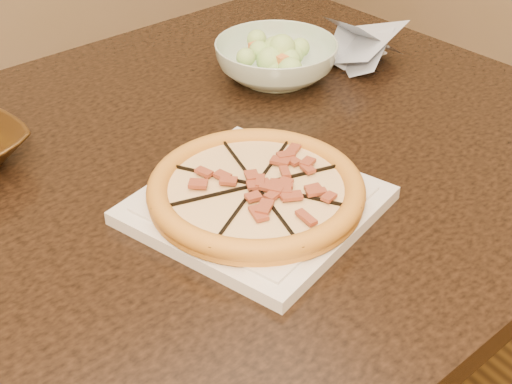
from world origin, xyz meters
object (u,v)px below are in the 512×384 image
Objects in this scene: dining_table at (136,245)px; plate at (256,204)px; salad_bowl at (276,61)px; pizza at (256,189)px.

plate is (0.12, -0.13, 0.10)m from dining_table.
pizza is at bearing -129.73° from salad_bowl.
plate is 1.63× the size of salad_bowl.
dining_table is at bearing 130.74° from plate.
dining_table is 0.22m from pizza.
salad_bowl is (0.25, 0.30, -0.00)m from pizza.
plate is at bearing -73.36° from pizza.
salad_bowl reaches higher than plate.
pizza is 1.32× the size of salad_bowl.
pizza is (0.12, -0.13, 0.13)m from dining_table.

